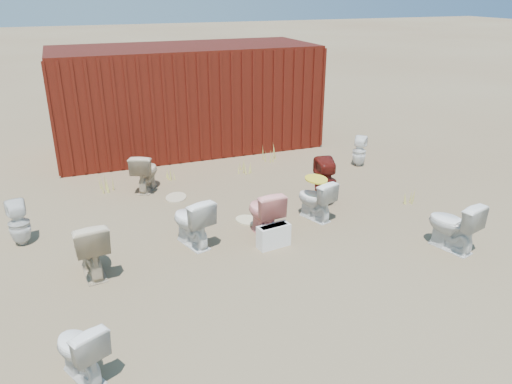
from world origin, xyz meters
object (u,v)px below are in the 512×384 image
object	(u,v)px
toilet_back_yellowlid	(315,199)
shipping_container	(187,98)
toilet_front_maroon	(326,182)
toilet_back_a	(19,223)
toilet_front_a	(80,350)
toilet_front_e	(453,225)
toilet_back_beige_left	(90,247)
toilet_back_beige_right	(145,172)
toilet_back_e	(359,151)
toilet_front_c	(192,221)
toilet_front_pink	(264,212)
loose_tank	(274,236)

from	to	relation	value
toilet_back_yellowlid	shipping_container	bearing A→B (deg)	-97.19
toilet_front_maroon	toilet_back_a	bearing A→B (deg)	5.50
toilet_front_a	toilet_front_e	xyz separation A→B (m)	(5.29, 0.82, 0.06)
toilet_front_maroon	toilet_front_e	xyz separation A→B (m)	(0.96, -2.16, -0.03)
toilet_back_beige_left	toilet_back_beige_right	distance (m)	3.05
shipping_container	toilet_back_a	size ratio (longest dim) A/B	8.62
toilet_back_beige_left	toilet_back_e	xyz separation A→B (m)	(5.79, 2.55, -0.08)
toilet_front_c	toilet_back_e	bearing A→B (deg)	-170.32
toilet_front_maroon	toilet_front_c	bearing A→B (deg)	22.76
toilet_back_a	toilet_back_beige_left	world-z (taller)	toilet_back_beige_left
toilet_back_a	toilet_back_e	size ratio (longest dim) A/B	1.07
toilet_back_beige_left	toilet_front_a	bearing A→B (deg)	77.23
toilet_front_pink	toilet_front_e	size ratio (longest dim) A/B	0.99
toilet_front_pink	toilet_back_e	distance (m)	3.94
loose_tank	toilet_front_maroon	bearing A→B (deg)	29.47
toilet_front_a	toilet_back_beige_right	world-z (taller)	toilet_back_beige_right
toilet_back_beige_right	loose_tank	bearing A→B (deg)	141.04
shipping_container	toilet_back_yellowlid	world-z (taller)	shipping_container
toilet_front_a	loose_tank	bearing A→B (deg)	-173.29
toilet_back_yellowlid	toilet_back_e	xyz separation A→B (m)	(2.15, 2.07, -0.02)
shipping_container	toilet_back_yellowlid	distance (m)	4.98
loose_tank	toilet_back_beige_right	bearing A→B (deg)	107.05
toilet_back_a	toilet_back_beige_right	bearing A→B (deg)	-154.70
toilet_back_a	loose_tank	xyz separation A→B (m)	(3.55, -1.45, -0.17)
toilet_back_beige_left	toilet_back_e	world-z (taller)	toilet_back_beige_left
toilet_back_a	toilet_back_yellowlid	world-z (taller)	toilet_back_yellowlid
toilet_back_beige_right	toilet_back_e	size ratio (longest dim) A/B	1.14
toilet_front_c	toilet_front_e	xyz separation A→B (m)	(3.57, -1.51, 0.00)
toilet_front_pink	toilet_back_yellowlid	distance (m)	1.06
toilet_front_pink	toilet_back_beige_left	distance (m)	2.63
shipping_container	toilet_front_pink	xyz separation A→B (m)	(-0.04, -5.06, -0.81)
toilet_front_c	toilet_back_beige_left	world-z (taller)	toilet_back_beige_left
shipping_container	toilet_front_maroon	distance (m)	4.62
toilet_back_beige_left	toilet_back_beige_right	bearing A→B (deg)	-119.04
toilet_front_e	toilet_back_a	size ratio (longest dim) A/B	1.13
toilet_front_c	toilet_back_e	distance (m)	4.85
toilet_back_beige_right	toilet_back_beige_left	bearing A→B (deg)	92.63
toilet_front_maroon	toilet_back_e	xyz separation A→B (m)	(1.70, 1.59, -0.10)
toilet_front_c	toilet_front_a	bearing A→B (deg)	35.69
toilet_front_e	toilet_back_beige_right	size ratio (longest dim) A/B	1.06
shipping_container	toilet_back_a	distance (m)	5.46
toilet_front_e	toilet_back_beige_right	bearing A→B (deg)	-62.21
toilet_back_yellowlid	loose_tank	size ratio (longest dim) A/B	1.40
shipping_container	toilet_back_yellowlid	xyz separation A→B (m)	(0.98, -4.80, -0.85)
toilet_front_maroon	toilet_back_yellowlid	size ratio (longest dim) A/B	1.22
toilet_back_beige_right	loose_tank	distance (m)	3.30
toilet_front_a	toilet_back_beige_right	size ratio (longest dim) A/B	0.89
toilet_back_a	toilet_back_e	xyz separation A→B (m)	(6.73, 1.29, -0.02)
toilet_front_pink	toilet_back_a	distance (m)	3.71
toilet_front_e	toilet_back_a	world-z (taller)	toilet_front_e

